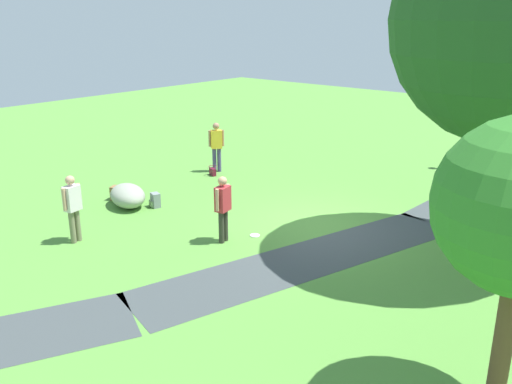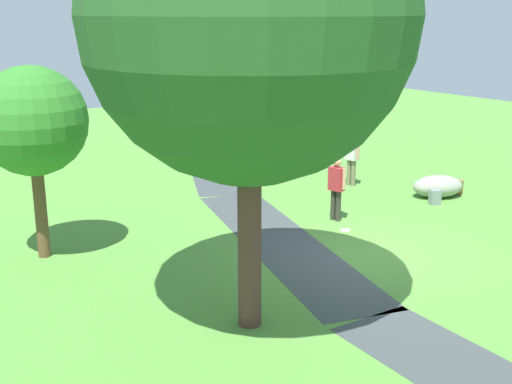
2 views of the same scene
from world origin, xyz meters
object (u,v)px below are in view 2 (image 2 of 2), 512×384
object	(u,v)px
lawn_boulder	(438,186)
backpack_by_boulder	(435,197)
frisbee_on_grass	(346,230)
passerby_on_path	(336,185)
young_tree_near_path	(33,122)
man_near_boulder	(352,155)
large_shade_tree	(249,16)
spare_backpack_on_lawn	(457,187)

from	to	relation	value
lawn_boulder	backpack_by_boulder	xyz separation A→B (m)	(-0.43, 0.64, -0.11)
lawn_boulder	frisbee_on_grass	xyz separation A→B (m)	(-0.63, 4.06, -0.29)
backpack_by_boulder	passerby_on_path	bearing A→B (deg)	80.26
young_tree_near_path	lawn_boulder	bearing A→B (deg)	-100.10
man_near_boulder	large_shade_tree	bearing A→B (deg)	126.21
spare_backpack_on_lawn	frisbee_on_grass	bearing A→B (deg)	96.21
large_shade_tree	man_near_boulder	size ratio (longest dim) A/B	4.66
backpack_by_boulder	frisbee_on_grass	bearing A→B (deg)	93.37
passerby_on_path	spare_backpack_on_lawn	bearing A→B (deg)	-92.71
large_shade_tree	frisbee_on_grass	world-z (taller)	large_shade_tree
lawn_boulder	large_shade_tree	bearing A→B (deg)	110.41
frisbee_on_grass	young_tree_near_path	bearing A→B (deg)	68.58
passerby_on_path	lawn_boulder	bearing A→B (deg)	-91.49
large_shade_tree	backpack_by_boulder	size ratio (longest dim) A/B	18.71
large_shade_tree	lawn_boulder	xyz separation A→B (m)	(3.22, -8.65, -4.65)
passerby_on_path	spare_backpack_on_lawn	distance (m)	4.51
lawn_boulder	man_near_boulder	distance (m)	2.63
backpack_by_boulder	frisbee_on_grass	distance (m)	3.43
large_shade_tree	young_tree_near_path	xyz separation A→B (m)	(5.07, 1.75, -2.09)
large_shade_tree	lawn_boulder	bearing A→B (deg)	-69.59
young_tree_near_path	backpack_by_boulder	distance (m)	10.38
man_near_boulder	spare_backpack_on_lawn	size ratio (longest dim) A/B	4.02
man_near_boulder	young_tree_near_path	bearing A→B (deg)	92.86
young_tree_near_path	frisbee_on_grass	xyz separation A→B (m)	(-2.49, -6.34, -2.86)
large_shade_tree	backpack_by_boulder	distance (m)	9.73
man_near_boulder	spare_backpack_on_lawn	bearing A→B (deg)	-143.38
passerby_on_path	man_near_boulder	bearing A→B (deg)	-49.87
large_shade_tree	lawn_boulder	world-z (taller)	large_shade_tree
passerby_on_path	backpack_by_boulder	distance (m)	3.21
spare_backpack_on_lawn	young_tree_near_path	bearing A→B (deg)	79.97
passerby_on_path	frisbee_on_grass	distance (m)	1.21
passerby_on_path	large_shade_tree	bearing A→B (deg)	123.94
frisbee_on_grass	large_shade_tree	bearing A→B (deg)	119.39
passerby_on_path	spare_backpack_on_lawn	world-z (taller)	passerby_on_path
lawn_boulder	man_near_boulder	size ratio (longest dim) A/B	1.04
man_near_boulder	frisbee_on_grass	size ratio (longest dim) A/B	6.83
lawn_boulder	spare_backpack_on_lawn	bearing A→B (deg)	-98.97
large_shade_tree	man_near_boulder	world-z (taller)	large_shade_tree
frisbee_on_grass	backpack_by_boulder	bearing A→B (deg)	-86.63
man_near_boulder	spare_backpack_on_lawn	xyz separation A→B (m)	(-2.43, -1.81, -0.73)
large_shade_tree	passerby_on_path	distance (m)	7.19
man_near_boulder	spare_backpack_on_lawn	world-z (taller)	man_near_boulder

